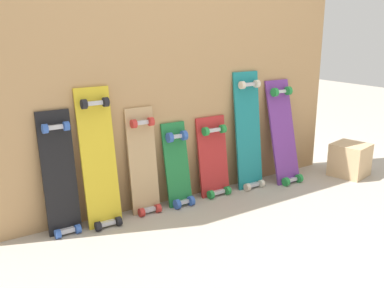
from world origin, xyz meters
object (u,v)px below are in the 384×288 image
Objects in this scene: skateboard_green at (178,169)px; skateboard_teal at (249,135)px; skateboard_purple at (284,136)px; skateboard_red at (214,161)px; wooden_crate at (350,160)px; skateboard_yellow at (100,164)px; skateboard_black at (60,179)px; skateboard_natural at (144,166)px.

skateboard_green is 0.67× the size of skateboard_teal.
skateboard_green is 0.91m from skateboard_purple.
skateboard_teal reaches higher than skateboard_red.
skateboard_teal is at bearing 171.01° from skateboard_purple.
wooden_crate is at bearing -10.30° from skateboard_green.
wooden_crate is (1.95, -0.26, -0.24)m from skateboard_yellow.
skateboard_natural is (0.52, -0.00, -0.02)m from skateboard_black.
skateboard_green is (0.53, 0.00, -0.13)m from skateboard_yellow.
skateboard_yellow is 0.98× the size of skateboard_teal.
skateboard_teal is (1.13, 0.01, 0.01)m from skateboard_yellow.
skateboard_natural is 0.54m from skateboard_red.
skateboard_red is at bearing -0.55° from skateboard_natural.
skateboard_black is 1.06m from skateboard_red.
skateboard_red reaches higher than skateboard_green.
skateboard_teal reaches higher than skateboard_natural.
skateboard_yellow is 0.55m from skateboard_green.
skateboard_purple is at bearing -1.67° from skateboard_yellow.
skateboard_yellow is 1.20× the size of skateboard_natural.
wooden_crate is (1.12, -0.27, -0.11)m from skateboard_red.
skateboard_purple is (1.43, -0.04, -0.03)m from skateboard_yellow.
skateboard_natural is at bearing 3.66° from skateboard_yellow.
skateboard_teal reaches higher than skateboard_black.
skateboard_red is at bearing 174.78° from skateboard_purple.
skateboard_black is 1.35m from skateboard_teal.
skateboard_yellow is 1.13m from skateboard_teal.
skateboard_green is at bearing -179.45° from skateboard_teal.
skateboard_green is at bearing 177.32° from skateboard_purple.
skateboard_natural is 0.25m from skateboard_green.
wooden_crate is at bearing -13.58° from skateboard_red.
skateboard_purple is (0.90, -0.04, 0.10)m from skateboard_green.
skateboard_green is at bearing -1.45° from skateboard_black.
skateboard_green is at bearing -4.34° from skateboard_natural.
skateboard_teal is 0.31m from skateboard_purple.
skateboard_teal reaches higher than skateboard_purple.
skateboard_red is (0.83, 0.01, -0.13)m from skateboard_yellow.
skateboard_black is at bearing 179.43° from skateboard_teal.
skateboard_black is at bearing 172.74° from wooden_crate.
skateboard_black is 0.88× the size of skateboard_yellow.
wooden_crate is at bearing -17.79° from skateboard_teal.
skateboard_black is 0.94× the size of skateboard_purple.
skateboard_purple is (0.60, -0.05, 0.10)m from skateboard_red.
skateboard_purple reaches higher than skateboard_green.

